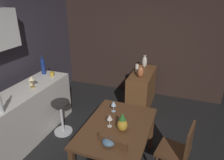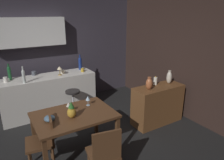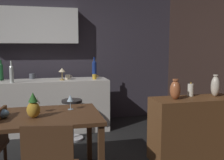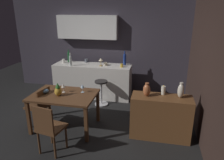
{
  "view_description": "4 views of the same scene",
  "coord_description": "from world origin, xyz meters",
  "px_view_note": "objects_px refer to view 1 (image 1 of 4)",
  "views": [
    {
      "loc": [
        -2.3,
        -0.98,
        2.42
      ],
      "look_at": [
        0.94,
        0.23,
        0.93
      ],
      "focal_mm": 32.98,
      "sensor_mm": 36.0,
      "label": 1
    },
    {
      "loc": [
        -1.11,
        -3.07,
        2.29
      ],
      "look_at": [
        0.92,
        0.28,
        0.99
      ],
      "focal_mm": 33.09,
      "sensor_mm": 36.0,
      "label": 2
    },
    {
      "loc": [
        -0.01,
        -3.05,
        1.46
      ],
      "look_at": [
        0.81,
        0.27,
        1.03
      ],
      "focal_mm": 41.56,
      "sensor_mm": 36.0,
      "label": 3
    },
    {
      "loc": [
        1.64,
        -3.8,
        2.35
      ],
      "look_at": [
        0.77,
        0.23,
        0.94
      ],
      "focal_mm": 33.87,
      "sensor_mm": 36.0,
      "label": 4
    }
  ],
  "objects_px": {
    "wine_glass_left": "(114,104)",
    "counter_lamp": "(31,79)",
    "sideboard_cabinet": "(142,90)",
    "dining_table": "(117,131)",
    "vase_ceramic_ivory": "(145,62)",
    "wine_bottle_cobalt": "(43,66)",
    "pillar_candle_tall": "(137,68)",
    "bar_stool": "(62,116)",
    "pineapple_centerpiece": "(122,123)",
    "wine_bottle_clear": "(0,102)",
    "vase_copper": "(140,72)",
    "wine_glass_right": "(110,118)",
    "cup_mustard": "(52,74)",
    "chair_by_doorway": "(178,150)",
    "cup_cream": "(31,82)",
    "fruit_bowl": "(109,142)"
  },
  "relations": [
    {
      "from": "dining_table",
      "to": "wine_glass_left",
      "type": "height_order",
      "value": "wine_glass_left"
    },
    {
      "from": "dining_table",
      "to": "cup_mustard",
      "type": "xyz_separation_m",
      "value": [
        0.88,
        1.65,
        0.29
      ]
    },
    {
      "from": "chair_by_doorway",
      "to": "vase_copper",
      "type": "distance_m",
      "value": 1.81
    },
    {
      "from": "bar_stool",
      "to": "pillar_candle_tall",
      "type": "distance_m",
      "value": 1.86
    },
    {
      "from": "sideboard_cabinet",
      "to": "wine_bottle_clear",
      "type": "bearing_deg",
      "value": 148.79
    },
    {
      "from": "dining_table",
      "to": "vase_ceramic_ivory",
      "type": "height_order",
      "value": "vase_ceramic_ivory"
    },
    {
      "from": "wine_bottle_clear",
      "to": "pillar_candle_tall",
      "type": "relative_size",
      "value": 1.87
    },
    {
      "from": "bar_stool",
      "to": "vase_copper",
      "type": "height_order",
      "value": "vase_copper"
    },
    {
      "from": "cup_mustard",
      "to": "bar_stool",
      "type": "bearing_deg",
      "value": -135.05
    },
    {
      "from": "wine_bottle_cobalt",
      "to": "pillar_candle_tall",
      "type": "distance_m",
      "value": 1.94
    },
    {
      "from": "wine_bottle_cobalt",
      "to": "wine_bottle_clear",
      "type": "height_order",
      "value": "wine_bottle_cobalt"
    },
    {
      "from": "chair_by_doorway",
      "to": "vase_copper",
      "type": "relative_size",
      "value": 3.57
    },
    {
      "from": "sideboard_cabinet",
      "to": "wine_glass_left",
      "type": "distance_m",
      "value": 1.63
    },
    {
      "from": "bar_stool",
      "to": "pillar_candle_tall",
      "type": "bearing_deg",
      "value": -34.31
    },
    {
      "from": "counter_lamp",
      "to": "pillar_candle_tall",
      "type": "distance_m",
      "value": 2.15
    },
    {
      "from": "dining_table",
      "to": "counter_lamp",
      "type": "xyz_separation_m",
      "value": [
        0.32,
        1.65,
        0.4
      ]
    },
    {
      "from": "wine_glass_left",
      "to": "cup_cream",
      "type": "xyz_separation_m",
      "value": [
        0.09,
        1.59,
        0.07
      ]
    },
    {
      "from": "wine_glass_right",
      "to": "vase_ceramic_ivory",
      "type": "height_order",
      "value": "vase_ceramic_ivory"
    },
    {
      "from": "wine_glass_left",
      "to": "cup_cream",
      "type": "bearing_deg",
      "value": 86.67
    },
    {
      "from": "dining_table",
      "to": "wine_bottle_cobalt",
      "type": "bearing_deg",
      "value": 64.0
    },
    {
      "from": "wine_glass_left",
      "to": "counter_lamp",
      "type": "distance_m",
      "value": 1.49
    },
    {
      "from": "bar_stool",
      "to": "wine_glass_right",
      "type": "bearing_deg",
      "value": -113.36
    },
    {
      "from": "chair_by_doorway",
      "to": "wine_bottle_cobalt",
      "type": "xyz_separation_m",
      "value": [
        0.82,
        2.69,
        0.58
      ]
    },
    {
      "from": "wine_glass_left",
      "to": "pineapple_centerpiece",
      "type": "bearing_deg",
      "value": -146.25
    },
    {
      "from": "sideboard_cabinet",
      "to": "counter_lamp",
      "type": "xyz_separation_m",
      "value": [
        -1.57,
        1.58,
        0.64
      ]
    },
    {
      "from": "sideboard_cabinet",
      "to": "bar_stool",
      "type": "bearing_deg",
      "value": 142.03
    },
    {
      "from": "wine_glass_right",
      "to": "cup_cream",
      "type": "height_order",
      "value": "cup_cream"
    },
    {
      "from": "pineapple_centerpiece",
      "to": "wine_bottle_clear",
      "type": "distance_m",
      "value": 1.66
    },
    {
      "from": "bar_stool",
      "to": "fruit_bowl",
      "type": "relative_size",
      "value": 3.97
    },
    {
      "from": "fruit_bowl",
      "to": "counter_lamp",
      "type": "xyz_separation_m",
      "value": [
        0.71,
        1.68,
        0.27
      ]
    },
    {
      "from": "wine_bottle_cobalt",
      "to": "counter_lamp",
      "type": "xyz_separation_m",
      "value": [
        -0.6,
        -0.22,
        -0.02
      ]
    },
    {
      "from": "sideboard_cabinet",
      "to": "chair_by_doorway",
      "type": "relative_size",
      "value": 1.22
    },
    {
      "from": "cup_mustard",
      "to": "wine_bottle_clear",
      "type": "bearing_deg",
      "value": -173.88
    },
    {
      "from": "wine_bottle_clear",
      "to": "vase_ceramic_ivory",
      "type": "bearing_deg",
      "value": -27.51
    },
    {
      "from": "wine_bottle_cobalt",
      "to": "sideboard_cabinet",
      "type": "bearing_deg",
      "value": -61.51
    },
    {
      "from": "counter_lamp",
      "to": "vase_copper",
      "type": "height_order",
      "value": "counter_lamp"
    },
    {
      "from": "sideboard_cabinet",
      "to": "cup_cream",
      "type": "distance_m",
      "value": 2.3
    },
    {
      "from": "pineapple_centerpiece",
      "to": "wine_bottle_clear",
      "type": "bearing_deg",
      "value": 104.12
    },
    {
      "from": "bar_stool",
      "to": "wine_glass_right",
      "type": "xyz_separation_m",
      "value": [
        -0.48,
        -1.12,
        0.54
      ]
    },
    {
      "from": "sideboard_cabinet",
      "to": "wine_glass_right",
      "type": "bearing_deg",
      "value": 179.48
    },
    {
      "from": "vase_copper",
      "to": "wine_bottle_cobalt",
      "type": "bearing_deg",
      "value": 110.98
    },
    {
      "from": "sideboard_cabinet",
      "to": "cup_cream",
      "type": "bearing_deg",
      "value": 131.02
    },
    {
      "from": "dining_table",
      "to": "chair_by_doorway",
      "type": "distance_m",
      "value": 0.84
    },
    {
      "from": "pineapple_centerpiece",
      "to": "cup_mustard",
      "type": "distance_m",
      "value": 1.98
    },
    {
      "from": "wine_glass_left",
      "to": "counter_lamp",
      "type": "bearing_deg",
      "value": 90.47
    },
    {
      "from": "pineapple_centerpiece",
      "to": "pillar_candle_tall",
      "type": "bearing_deg",
      "value": 8.63
    },
    {
      "from": "dining_table",
      "to": "wine_glass_right",
      "type": "bearing_deg",
      "value": 116.63
    },
    {
      "from": "wine_glass_left",
      "to": "wine_bottle_clear",
      "type": "height_order",
      "value": "wine_bottle_clear"
    },
    {
      "from": "dining_table",
      "to": "wine_bottle_clear",
      "type": "distance_m",
      "value": 1.63
    },
    {
      "from": "bar_stool",
      "to": "vase_copper",
      "type": "xyz_separation_m",
      "value": [
        1.17,
        -1.14,
        0.6
      ]
    }
  ]
}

